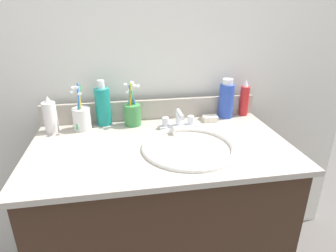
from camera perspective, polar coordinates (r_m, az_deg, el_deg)
name	(u,v)px	position (r m, az deg, el deg)	size (l,w,h in m)	color
vanity_cabinet	(161,227)	(1.30, -1.36, -19.49)	(0.93, 0.52, 0.76)	#382316
countertop	(160,146)	(1.08, -1.55, -4.03)	(0.97, 0.56, 0.02)	#B2A899
backsplash	(152,109)	(1.31, -3.31, 3.37)	(0.97, 0.02, 0.09)	#B2A899
back_wall	(151,138)	(1.43, -3.45, -2.32)	(2.07, 0.04, 1.30)	white
sink_basin	(189,155)	(1.06, 4.22, -5.87)	(0.35, 0.35, 0.11)	white
faucet	(178,122)	(1.21, 2.10, 0.87)	(0.16, 0.10, 0.08)	silver
bottle_shampoo_blue	(226,100)	(1.34, 11.58, 5.20)	(0.07, 0.07, 0.18)	#2D4CB2
bottle_lotion_white	(50,116)	(1.25, -22.49, 1.79)	(0.05, 0.05, 0.15)	white
bottle_spray_red	(244,99)	(1.39, 15.02, 5.16)	(0.04, 0.04, 0.17)	red
bottle_mouthwash_teal	(103,106)	(1.26, -12.90, 3.98)	(0.06, 0.06, 0.20)	teal
cup_green	(132,113)	(1.24, -7.12, 2.60)	(0.07, 0.09, 0.19)	#3F8C47
cup_white_ceramic	(82,118)	(1.24, -16.90, 1.63)	(0.07, 0.08, 0.20)	white
soap_bar	(210,118)	(1.30, 8.41, 1.50)	(0.06, 0.04, 0.02)	white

